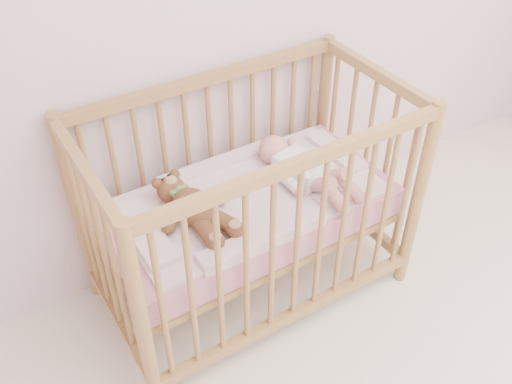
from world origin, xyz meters
TOP-DOWN VIEW (x-y plane):
  - crib at (-0.33, 1.60)m, footprint 1.36×0.76m
  - mattress at (-0.33, 1.60)m, footprint 1.22×0.62m
  - blanket at (-0.33, 1.60)m, footprint 1.10×0.58m
  - baby at (-0.08, 1.58)m, footprint 0.39×0.63m
  - teddy_bear at (-0.60, 1.58)m, footprint 0.42×0.53m

SIDE VIEW (x-z plane):
  - mattress at x=-0.33m, z-range 0.42..0.55m
  - crib at x=-0.33m, z-range 0.00..1.00m
  - blanket at x=-0.33m, z-range 0.53..0.59m
  - baby at x=-0.08m, z-range 0.56..0.71m
  - teddy_bear at x=-0.60m, z-range 0.58..0.71m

